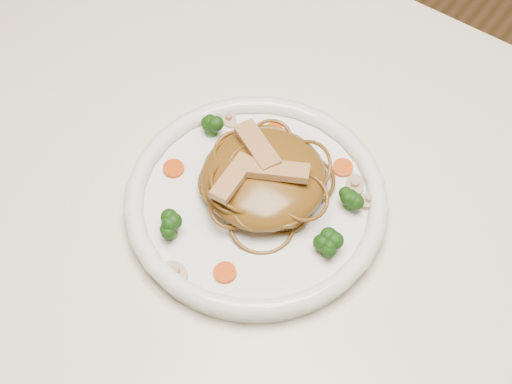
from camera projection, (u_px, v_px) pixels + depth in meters
The scene contains 19 objects.
table at pixel (288, 297), 0.82m from camera, with size 1.20×0.80×0.75m.
plate at pixel (256, 204), 0.77m from camera, with size 0.27×0.27×0.02m, color white.
noodle_mound at pixel (264, 177), 0.75m from camera, with size 0.13×0.13×0.04m, color brown.
chicken_a at pixel (278, 171), 0.72m from camera, with size 0.06×0.02×0.01m, color tan.
chicken_b at pixel (258, 146), 0.74m from camera, with size 0.07×0.02×0.01m, color tan.
chicken_c at pixel (233, 178), 0.72m from camera, with size 0.06×0.02×0.01m, color tan.
broccoli_0 at pixel (352, 196), 0.74m from camera, with size 0.03×0.03×0.03m, color #173F0D, non-canonical shape.
broccoli_1 at pixel (211, 125), 0.80m from camera, with size 0.03×0.03×0.03m, color #173F0D, non-canonical shape.
broccoli_2 at pixel (169, 227), 0.72m from camera, with size 0.03×0.03×0.03m, color #173F0D, non-canonical shape.
broccoli_3 at pixel (329, 245), 0.71m from camera, with size 0.02×0.02×0.03m, color #173F0D, non-canonical shape.
carrot_0 at pixel (343, 168), 0.78m from camera, with size 0.02×0.02×0.01m, color #C03B07.
carrot_1 at pixel (174, 169), 0.78m from camera, with size 0.02×0.02×0.01m, color #C03B07.
carrot_2 at pixel (328, 244), 0.73m from camera, with size 0.02×0.02×0.01m, color #C03B07.
carrot_3 at pixel (274, 130), 0.81m from camera, with size 0.02×0.02×0.01m, color #C03B07.
carrot_4 at pixel (225, 273), 0.71m from camera, with size 0.02×0.02×0.01m, color #C03B07.
mushroom_0 at pixel (176, 272), 0.71m from camera, with size 0.03×0.03×0.01m, color #BEAA8E.
mushroom_1 at pixel (369, 201), 0.75m from camera, with size 0.03×0.03×0.01m, color #BEAA8E.
mushroom_2 at pixel (229, 120), 0.82m from camera, with size 0.02×0.02×0.01m, color #BEAA8E.
mushroom_3 at pixel (354, 186), 0.77m from camera, with size 0.03×0.03×0.01m, color #BEAA8E.
Camera 1 is at (0.19, -0.32, 1.40)m, focal length 52.03 mm.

